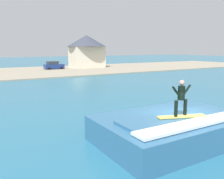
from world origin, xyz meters
TOP-DOWN VIEW (x-y plane):
  - ground_plane at (0.00, 0.00)m, footprint 260.00×260.00m
  - wave_crest at (-0.56, -0.08)m, footprint 7.22×4.60m
  - surfboard at (-0.69, -0.71)m, footprint 2.24×1.13m
  - surfer at (-0.72, -0.65)m, footprint 1.15×0.32m
  - shoreline_bank at (0.00, 38.61)m, footprint 120.00×23.15m
  - car_far_shore at (6.29, 41.29)m, footprint 4.01×2.25m
  - house_gabled_white at (14.39, 42.08)m, footprint 8.81×8.81m

SIDE VIEW (x-z plane):
  - ground_plane at x=0.00m, z-range 0.00..0.00m
  - shoreline_bank at x=0.00m, z-range 0.00..0.20m
  - wave_crest at x=-0.56m, z-range -0.04..1.31m
  - car_far_shore at x=6.29m, z-range 0.02..1.88m
  - surfboard at x=-0.69m, z-range 1.35..1.41m
  - surfer at x=-0.72m, z-range 1.50..3.14m
  - house_gabled_white at x=14.39m, z-range 0.69..8.19m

